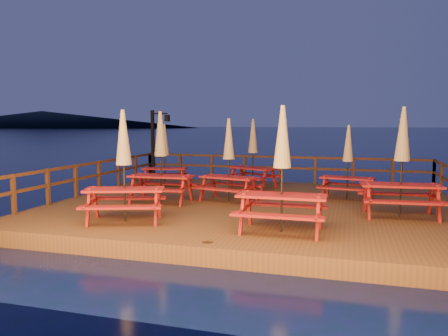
{
  "coord_description": "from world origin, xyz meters",
  "views": [
    {
      "loc": [
        2.79,
        -12.99,
        2.88
      ],
      "look_at": [
        -1.15,
        0.6,
        1.39
      ],
      "focal_mm": 35.0,
      "sensor_mm": 36.0,
      "label": 1
    }
  ],
  "objects_px": {
    "lamp_post": "(156,138)",
    "picnic_table_0": "(348,161)",
    "picnic_table_2": "(402,160)",
    "picnic_table_1": "(282,167)"
  },
  "relations": [
    {
      "from": "lamp_post",
      "to": "picnic_table_1",
      "type": "xyz_separation_m",
      "value": [
        6.73,
        -7.86,
        -0.32
      ]
    },
    {
      "from": "picnic_table_0",
      "to": "picnic_table_2",
      "type": "relative_size",
      "value": 0.83
    },
    {
      "from": "picnic_table_1",
      "to": "picnic_table_2",
      "type": "height_order",
      "value": "picnic_table_2"
    },
    {
      "from": "picnic_table_0",
      "to": "picnic_table_2",
      "type": "distance_m",
      "value": 2.71
    },
    {
      "from": "picnic_table_1",
      "to": "picnic_table_2",
      "type": "relative_size",
      "value": 0.99
    },
    {
      "from": "picnic_table_2",
      "to": "picnic_table_1",
      "type": "bearing_deg",
      "value": -143.05
    },
    {
      "from": "picnic_table_1",
      "to": "lamp_post",
      "type": "bearing_deg",
      "value": 130.33
    },
    {
      "from": "lamp_post",
      "to": "picnic_table_0",
      "type": "distance_m",
      "value": 8.71
    },
    {
      "from": "picnic_table_1",
      "to": "picnic_table_2",
      "type": "bearing_deg",
      "value": 41.46
    },
    {
      "from": "lamp_post",
      "to": "picnic_table_2",
      "type": "bearing_deg",
      "value": -29.71
    }
  ]
}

